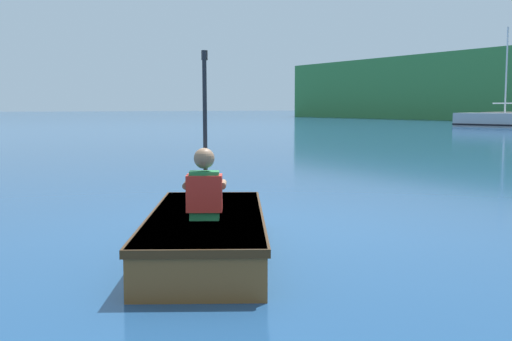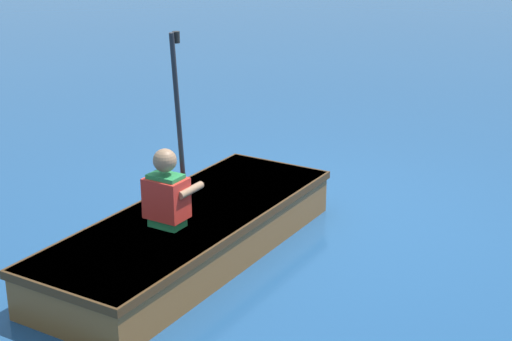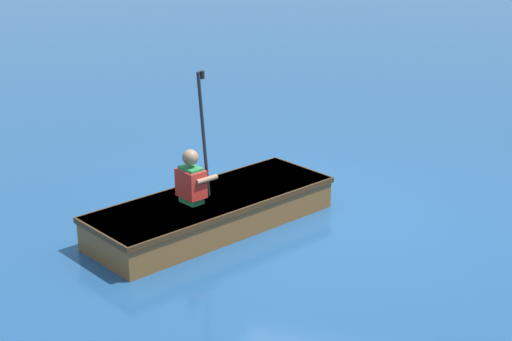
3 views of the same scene
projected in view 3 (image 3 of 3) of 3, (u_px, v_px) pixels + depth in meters
ground_plane at (319, 210)px, 9.01m from camera, size 300.00×300.00×0.00m
rowboat_foreground at (215, 208)px, 8.51m from camera, size 2.93×2.23×0.36m
person_paddler at (192, 178)px, 8.17m from camera, size 0.44×0.44×1.39m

